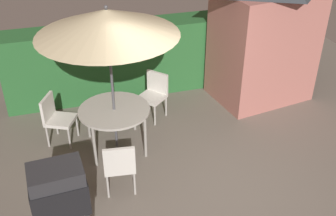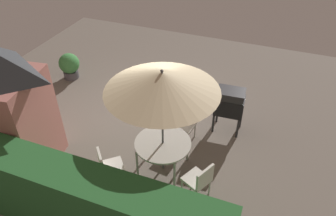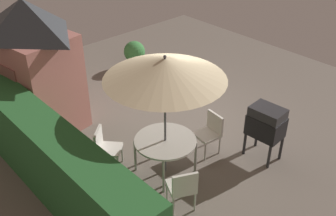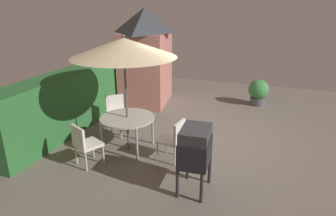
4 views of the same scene
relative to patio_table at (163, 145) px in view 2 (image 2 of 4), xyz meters
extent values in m
plane|color=#6B6056|center=(1.18, -1.57, -0.71)|extent=(11.00, 11.00, 0.00)
cube|color=#28602D|center=(1.18, 1.93, 0.05)|extent=(6.12, 0.72, 1.53)
cube|color=#B26B60|center=(3.25, 0.97, 0.43)|extent=(2.05, 1.62, 2.28)
cylinder|color=#B2ADA3|center=(0.00, 0.00, 0.04)|extent=(1.21, 1.21, 0.04)
cylinder|color=gray|center=(-0.43, -0.43, -0.34)|extent=(0.05, 0.05, 0.73)
cylinder|color=gray|center=(0.43, -0.43, -0.34)|extent=(0.05, 0.05, 0.73)
cylinder|color=gray|center=(-0.43, 0.43, -0.34)|extent=(0.05, 0.05, 0.73)
cylinder|color=gray|center=(0.43, 0.43, -0.34)|extent=(0.05, 0.05, 0.73)
cylinder|color=#4C4C51|center=(0.00, 0.00, 0.54)|extent=(0.04, 0.04, 2.50)
cone|color=beige|center=(0.00, 0.00, 1.59)|extent=(2.21, 2.21, 0.39)
sphere|color=#4C4C51|center=(0.00, 0.00, 1.82)|extent=(0.06, 0.06, 0.06)
cube|color=black|center=(-1.03, -1.83, 0.06)|extent=(0.73, 0.54, 0.45)
cube|color=#2B2B2E|center=(-1.03, -1.83, 0.39)|extent=(0.69, 0.52, 0.20)
cylinder|color=#262628|center=(-1.34, -2.04, -0.44)|extent=(0.06, 0.06, 0.55)
cylinder|color=#262628|center=(-0.72, -2.04, -0.44)|extent=(0.06, 0.06, 0.55)
cylinder|color=#262628|center=(-1.34, -1.62, -0.44)|extent=(0.06, 0.06, 0.55)
cylinder|color=#262628|center=(-0.72, -1.62, -0.44)|extent=(0.06, 0.06, 0.55)
cube|color=silver|center=(-0.89, 0.43, -0.26)|extent=(0.61, 0.61, 0.06)
cube|color=silver|center=(-1.08, 0.52, -0.04)|extent=(0.25, 0.44, 0.45)
cylinder|color=#AFABA3|center=(-0.98, 0.70, -0.49)|extent=(0.04, 0.04, 0.45)
cylinder|color=#AFABA3|center=(-1.16, 0.34, -0.49)|extent=(0.04, 0.04, 0.45)
cylinder|color=#AFABA3|center=(-0.62, 0.52, -0.49)|extent=(0.04, 0.04, 0.45)
cylinder|color=#AFABA3|center=(-0.80, 0.16, -0.49)|extent=(0.04, 0.04, 0.45)
cube|color=silver|center=(-0.13, -1.06, -0.26)|extent=(0.51, 0.51, 0.06)
cube|color=silver|center=(-0.16, -1.27, -0.04)|extent=(0.46, 0.11, 0.45)
cylinder|color=#AFABA3|center=(-0.36, -1.24, -0.49)|extent=(0.04, 0.04, 0.45)
cylinder|color=#AFABA3|center=(0.04, -1.29, -0.49)|extent=(0.04, 0.04, 0.45)
cylinder|color=#AFABA3|center=(-0.31, -0.84, -0.49)|extent=(0.04, 0.04, 0.45)
cylinder|color=#AFABA3|center=(0.09, -0.89, -0.49)|extent=(0.04, 0.04, 0.45)
cube|color=silver|center=(0.85, 0.74, -0.26)|extent=(0.65, 0.65, 0.06)
cube|color=silver|center=(1.00, 0.88, -0.04)|extent=(0.34, 0.38, 0.45)
cylinder|color=#AFABA3|center=(1.13, 0.73, -0.49)|extent=(0.04, 0.04, 0.45)
cylinder|color=#AFABA3|center=(0.86, 1.03, -0.49)|extent=(0.04, 0.04, 0.45)
cylinder|color=#AFABA3|center=(0.83, 0.46, -0.49)|extent=(0.04, 0.04, 0.45)
cylinder|color=#AFABA3|center=(0.56, 0.76, -0.49)|extent=(0.04, 0.04, 0.45)
cylinder|color=#4C4C51|center=(4.19, -2.54, -0.59)|extent=(0.47, 0.47, 0.24)
sphere|color=#3D8442|center=(4.19, -2.54, -0.20)|extent=(0.64, 0.64, 0.64)
camera|label=1|loc=(-0.82, -5.89, 3.69)|focal=43.85mm
camera|label=2|loc=(-1.88, 4.58, 4.74)|focal=34.15mm
camera|label=3|loc=(-4.61, 4.15, 4.63)|focal=42.49mm
camera|label=4|loc=(-5.49, -2.95, 2.49)|focal=31.98mm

